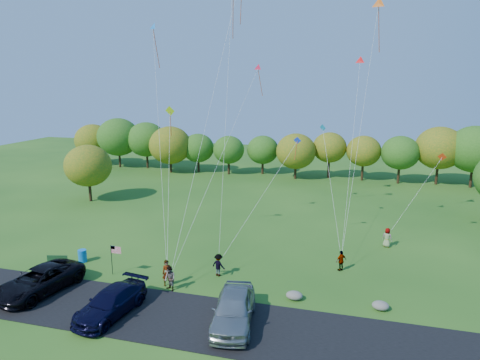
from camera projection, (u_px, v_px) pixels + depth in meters
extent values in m
plane|color=#215217|center=(214.00, 290.00, 29.98)|extent=(140.00, 140.00, 0.00)
cube|color=black|center=(193.00, 320.00, 26.21)|extent=(44.00, 6.00, 0.06)
cylinder|color=#382714|center=(95.00, 157.00, 75.54)|extent=(0.36, 0.36, 2.62)
ellipsoid|color=#2B5F19|center=(94.00, 140.00, 74.88)|extent=(5.02, 5.02, 4.52)
cylinder|color=#382714|center=(120.00, 159.00, 73.02)|extent=(0.36, 0.36, 2.76)
ellipsoid|color=#2B5F19|center=(118.00, 138.00, 72.21)|extent=(6.90, 6.90, 6.21)
cylinder|color=#382714|center=(151.00, 159.00, 73.06)|extent=(0.36, 0.36, 2.73)
ellipsoid|color=#336118|center=(150.00, 140.00, 72.31)|extent=(6.12, 6.12, 5.51)
cylinder|color=#382714|center=(181.00, 159.00, 72.14)|extent=(0.36, 0.36, 3.02)
ellipsoid|color=#2B5F19|center=(180.00, 137.00, 71.30)|extent=(6.97, 6.97, 6.27)
cylinder|color=#382714|center=(202.00, 165.00, 68.00)|extent=(0.36, 0.36, 2.68)
ellipsoid|color=#336118|center=(202.00, 146.00, 67.31)|extent=(5.27, 5.27, 4.74)
cylinder|color=#382714|center=(233.00, 161.00, 69.72)|extent=(0.36, 0.36, 3.20)
ellipsoid|color=#336118|center=(233.00, 141.00, 68.96)|extent=(5.48, 5.48, 4.93)
cylinder|color=#382714|center=(264.00, 169.00, 65.88)|extent=(0.36, 0.36, 2.46)
ellipsoid|color=#336118|center=(264.00, 147.00, 65.12)|extent=(6.68, 6.68, 6.01)
cylinder|color=#382714|center=(293.00, 166.00, 66.78)|extent=(0.36, 0.36, 3.01)
ellipsoid|color=#336118|center=(293.00, 145.00, 66.04)|extent=(5.51, 5.51, 4.96)
cylinder|color=#382714|center=(322.00, 172.00, 63.33)|extent=(0.36, 0.36, 2.36)
ellipsoid|color=#336118|center=(322.00, 150.00, 62.59)|extent=(6.49, 6.49, 5.84)
cylinder|color=#382714|center=(365.00, 175.00, 61.56)|extent=(0.36, 0.36, 2.43)
ellipsoid|color=#336118|center=(367.00, 154.00, 60.88)|extent=(5.53, 5.53, 4.97)
cylinder|color=#382714|center=(394.00, 173.00, 61.12)|extent=(0.36, 0.36, 3.06)
ellipsoid|color=#2B5F19|center=(396.00, 148.00, 60.31)|extent=(6.35, 6.35, 5.71)
cylinder|color=#382714|center=(428.00, 175.00, 61.69)|extent=(0.36, 0.36, 2.33)
ellipsoid|color=#2B5F19|center=(430.00, 155.00, 61.04)|extent=(5.29, 5.29, 4.76)
cylinder|color=#382714|center=(90.00, 191.00, 52.24)|extent=(0.36, 0.36, 2.60)
ellipsoid|color=#336118|center=(88.00, 166.00, 51.54)|extent=(5.60, 5.60, 5.04)
imported|color=black|center=(40.00, 280.00, 29.44)|extent=(3.95, 6.67, 1.74)
imported|color=black|center=(111.00, 303.00, 26.61)|extent=(3.01, 5.80, 1.61)
imported|color=gray|center=(233.00, 309.00, 25.53)|extent=(3.22, 6.15, 2.00)
imported|color=#4C4C59|center=(167.00, 273.00, 30.53)|extent=(0.84, 0.77, 1.92)
imported|color=#4C4C59|center=(170.00, 279.00, 29.78)|extent=(1.10, 1.04, 1.79)
imported|color=#4C4C59|center=(219.00, 265.00, 32.09)|extent=(1.26, 0.96, 1.73)
imported|color=#4C4C59|center=(341.00, 261.00, 32.97)|extent=(0.96, 0.95, 1.63)
imported|color=#4C4C59|center=(387.00, 238.00, 37.75)|extent=(0.99, 0.84, 1.72)
cube|color=#163D1D|center=(59.00, 261.00, 34.03)|extent=(1.61, 0.49, 0.05)
cube|color=#163D1D|center=(57.00, 258.00, 33.82)|extent=(1.60, 0.43, 0.50)
cube|color=#163D1D|center=(52.00, 262.00, 34.25)|extent=(0.17, 0.41, 0.38)
cube|color=#163D1D|center=(66.00, 264.00, 33.90)|extent=(0.17, 0.41, 0.38)
cylinder|color=blue|center=(82.00, 256.00, 34.66)|extent=(0.68, 0.68, 1.02)
cylinder|color=black|center=(112.00, 260.00, 32.23)|extent=(0.05, 0.05, 2.35)
cube|color=red|center=(116.00, 250.00, 31.94)|extent=(0.85, 0.56, 0.02)
cube|color=navy|center=(113.00, 247.00, 31.97)|extent=(0.34, 0.02, 0.26)
ellipsoid|color=#A09C8B|center=(294.00, 295.00, 28.70)|extent=(1.13, 0.89, 0.57)
ellipsoid|color=gray|center=(381.00, 306.00, 27.41)|extent=(1.08, 0.90, 0.56)
cone|color=blue|center=(153.00, 27.00, 34.71)|extent=(0.87, 0.67, 0.70)
cone|color=red|center=(360.00, 61.00, 35.62)|extent=(0.91, 0.58, 0.76)
cone|color=#D2570E|center=(379.00, 3.00, 34.01)|extent=(1.23, 0.76, 1.06)
cube|color=red|center=(442.00, 157.00, 37.32)|extent=(0.73, 0.28, 0.72)
cube|color=#9DD311|center=(170.00, 111.00, 36.15)|extent=(0.90, 0.32, 0.86)
cube|color=#1178B1|center=(323.00, 128.00, 40.50)|extent=(0.59, 0.46, 0.68)
cone|color=red|center=(258.00, 68.00, 41.75)|extent=(0.88, 0.55, 0.75)
cube|color=blue|center=(297.00, 140.00, 35.79)|extent=(0.65, 0.26, 0.62)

